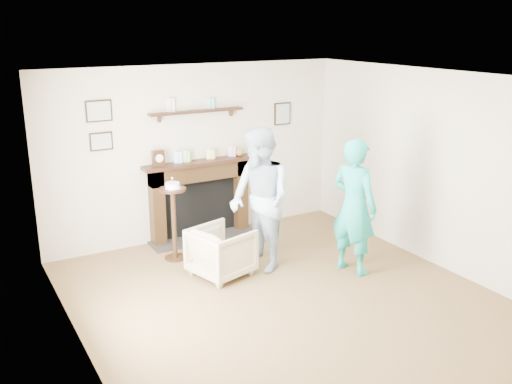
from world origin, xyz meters
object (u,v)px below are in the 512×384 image
man (260,267)px  woman (351,270)px  pedestal_table (173,209)px  armchair (222,275)px

man → woman: size_ratio=1.06×
pedestal_table → woman: bearing=-39.3°
woman → pedestal_table: bearing=34.0°
armchair → woman: 1.65m
armchair → pedestal_table: size_ratio=0.61×
man → pedestal_table: 1.36m
man → woman: man is taller
armchair → woman: woman is taller
armchair → pedestal_table: (-0.31, 0.77, 0.69)m
armchair → man: 0.54m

